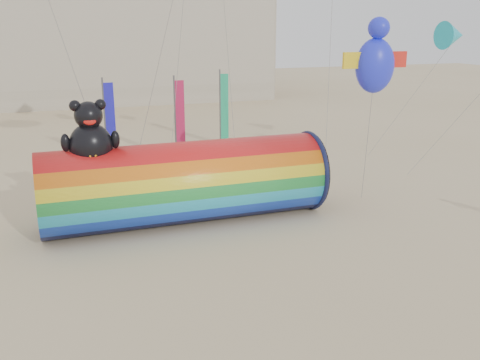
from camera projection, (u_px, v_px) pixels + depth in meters
name	position (u px, v px, depth m)	size (l,w,h in m)	color
ground	(241.00, 255.00, 19.44)	(160.00, 160.00, 0.00)	#CCB58C
windsock_assembly	(185.00, 180.00, 22.38)	(11.80, 3.59, 5.44)	red
festival_banners	(173.00, 115.00, 33.36)	(8.69, 3.41, 5.20)	#59595E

